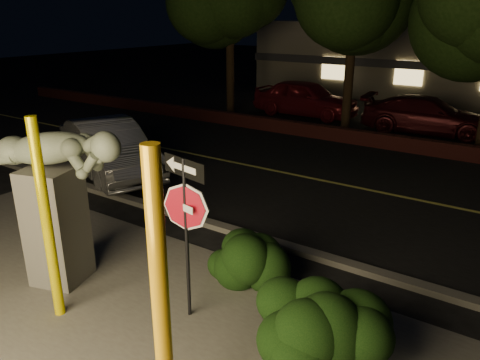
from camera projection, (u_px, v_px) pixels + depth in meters
The scene contains 18 objects.
ground at pixel (380, 159), 15.02m from camera, with size 90.00×90.00×0.00m, color black.
patio at pixel (120, 351), 6.44m from camera, with size 14.00×6.00×0.02m, color #4C4944.
road at pixel (344, 185), 12.68m from camera, with size 80.00×8.00×0.01m, color black.
lane_marking at pixel (344, 185), 12.68m from camera, with size 80.00×0.12×0.01m, color #B1AA46.
curb at pixel (266, 241), 9.46m from camera, with size 80.00×0.25×0.12m, color #4C4944.
brick_wall at pixel (393, 142), 15.95m from camera, with size 40.00×0.35×0.50m, color #451716.
parking_lot at pixel (432, 120), 20.48m from camera, with size 40.00×12.00×0.01m, color black.
building at pixel (471, 59), 26.05m from camera, with size 22.00×10.20×4.00m.
yellow_pole_left at pixel (47, 223), 6.74m from camera, with size 0.16×0.16×3.11m, color #E1C900.
yellow_pole_right at pixel (162, 319), 4.37m from camera, with size 0.17×0.17×3.40m, color #FFB314.
signpost at pixel (185, 208), 6.62m from camera, with size 0.85×0.19×2.54m.
sculpture at pixel (53, 190), 7.62m from camera, with size 2.55×1.34×2.74m.
hedge_center at pixel (247, 253), 8.00m from camera, with size 2.01×0.94×1.05m, color black.
hedge_right at pixel (334, 327), 6.06m from camera, with size 1.71×0.91×1.12m, color black.
hedge_far_right at pixel (297, 325), 6.11m from camera, with size 1.61×1.01×1.12m, color black.
silver_sedan at pixel (109, 148), 13.35m from camera, with size 1.63×4.69×1.54m, color silver.
parked_car_red at pixel (305, 98), 21.04m from camera, with size 1.91×4.76×1.62m, color maroon.
parked_car_darkred at pixel (427, 115), 17.97m from camera, with size 1.98×4.87×1.41m, color #390C11.
Camera 1 is at (4.32, -4.44, 4.40)m, focal length 35.00 mm.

